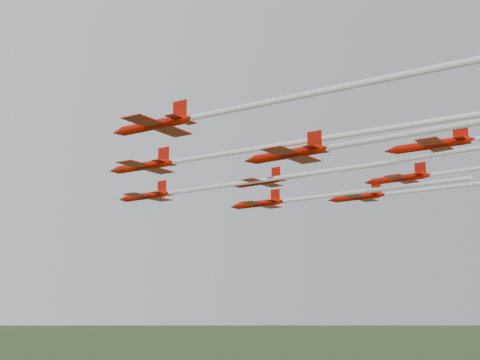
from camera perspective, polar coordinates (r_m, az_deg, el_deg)
jet_lead at (r=99.00m, az=-4.28°, el=-0.89°), size 19.42×50.67×2.89m
jet_row2_left at (r=79.57m, az=-0.72°, el=2.63°), size 25.98×59.98×2.90m
jet_row2_right at (r=107.30m, az=5.47°, el=-1.82°), size 15.66×44.53×2.91m
jet_row3_left at (r=64.47m, az=1.21°, el=7.10°), size 24.15×55.74×2.91m
jet_row3_mid at (r=84.99m, az=9.75°, el=1.04°), size 16.87×55.84×2.38m
jet_row3_right at (r=110.80m, az=15.18°, el=-1.11°), size 15.59×43.91×2.79m
jet_row4_left at (r=64.96m, az=16.01°, el=4.28°), size 21.16×59.57×2.77m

